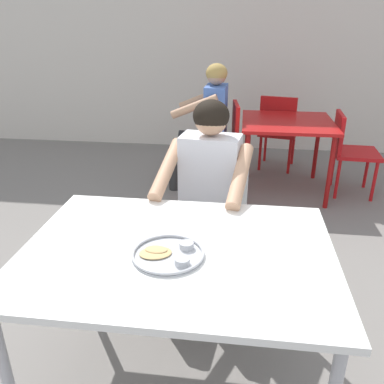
# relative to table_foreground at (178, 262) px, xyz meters

# --- Properties ---
(back_wall) EXTENTS (12.00, 0.12, 3.40)m
(back_wall) POSITION_rel_table_foreground_xyz_m (0.03, 3.98, 1.01)
(back_wall) COLOR silver
(back_wall) RESTS_ON ground
(table_foreground) EXTENTS (1.29, 0.94, 0.76)m
(table_foreground) POSITION_rel_table_foreground_xyz_m (0.00, 0.00, 0.00)
(table_foreground) COLOR white
(table_foreground) RESTS_ON ground
(thali_tray) EXTENTS (0.29, 0.29, 0.03)m
(thali_tray) POSITION_rel_table_foreground_xyz_m (-0.03, -0.06, 0.08)
(thali_tray) COLOR #B7BABF
(thali_tray) RESTS_ON table_foreground
(chair_foreground) EXTENTS (0.48, 0.45, 0.89)m
(chair_foreground) POSITION_rel_table_foreground_xyz_m (0.08, 0.92, -0.17)
(chair_foreground) COLOR silver
(chair_foreground) RESTS_ON ground
(diner_foreground) EXTENTS (0.55, 0.59, 1.23)m
(diner_foreground) POSITION_rel_table_foreground_xyz_m (0.05, 0.70, 0.04)
(diner_foreground) COLOR #2E2E2E
(diner_foreground) RESTS_ON ground
(table_background_red) EXTENTS (0.87, 0.89, 0.72)m
(table_background_red) POSITION_rel_table_foreground_xyz_m (0.68, 2.49, -0.05)
(table_background_red) COLOR #B71414
(table_background_red) RESTS_ON ground
(chair_red_left) EXTENTS (0.48, 0.47, 0.89)m
(chair_red_left) POSITION_rel_table_foreground_xyz_m (0.06, 2.44, -0.18)
(chair_red_left) COLOR red
(chair_red_left) RESTS_ON ground
(chair_red_right) EXTENTS (0.44, 0.45, 0.81)m
(chair_red_right) POSITION_rel_table_foreground_xyz_m (1.29, 2.50, -0.22)
(chair_red_right) COLOR red
(chair_red_right) RESTS_ON ground
(chair_red_far) EXTENTS (0.50, 0.50, 0.86)m
(chair_red_far) POSITION_rel_table_foreground_xyz_m (0.65, 3.10, -0.20)
(chair_red_far) COLOR #B11515
(chair_red_far) RESTS_ON ground
(patron_background) EXTENTS (0.56, 0.51, 1.25)m
(patron_background) POSITION_rel_table_foreground_xyz_m (-0.11, 2.49, 0.05)
(patron_background) COLOR #2A2A2A
(patron_background) RESTS_ON ground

